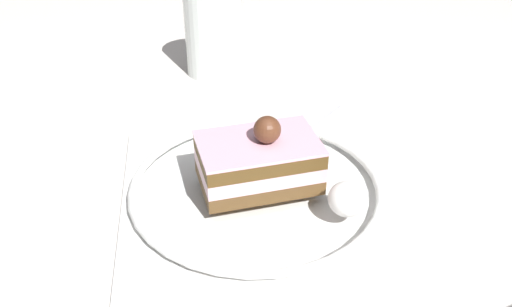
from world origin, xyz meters
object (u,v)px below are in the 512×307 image
Objects in this scene: fork at (308,131)px; cake_slice at (259,160)px; whipped_cream_dollop at (347,199)px; dessert_plate at (256,188)px; drink_glass_far at (214,36)px.

cake_slice is at bearing -28.88° from fork.
whipped_cream_dollop is (0.04, 0.08, -0.01)m from cake_slice.
whipped_cream_dollop is at bearing 60.80° from dessert_plate.
whipped_cream_dollop is 0.31× the size of fork.
dessert_plate is 0.03m from cake_slice.
drink_glass_far reaches higher than cake_slice.
dessert_plate is at bearing 13.72° from drink_glass_far.
cake_slice is at bearing 14.18° from drink_glass_far.
drink_glass_far is at bearing -155.45° from whipped_cream_dollop.
fork is (-0.13, -0.03, -0.01)m from whipped_cream_dollop.
fork is 0.23m from drink_glass_far.
fork is 0.95× the size of drink_glass_far.
fork reaches higher than dessert_plate.
whipped_cream_dollop is at bearing 60.67° from cake_slice.
whipped_cream_dollop reaches higher than dessert_plate.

